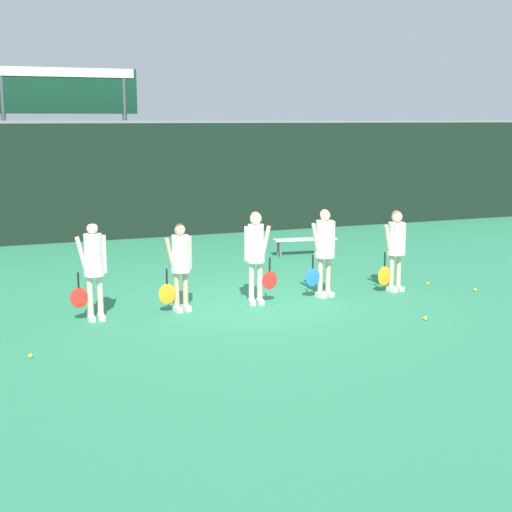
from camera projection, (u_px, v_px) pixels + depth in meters
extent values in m
plane|color=#2D7F56|center=(255.00, 303.00, 13.52)|extent=(140.00, 140.00, 0.00)
cube|color=black|center=(156.00, 181.00, 20.75)|extent=(60.00, 0.06, 3.32)
cube|color=slate|center=(155.00, 122.00, 20.43)|extent=(60.00, 0.08, 0.08)
cylinder|color=#515156|center=(6.00, 153.00, 20.77)|extent=(0.14, 0.14, 4.92)
cylinder|color=#515156|center=(126.00, 151.00, 21.98)|extent=(0.14, 0.14, 4.92)
cube|color=#0F3823|center=(64.00, 91.00, 21.03)|extent=(4.28, 0.12, 1.33)
cube|color=white|center=(64.00, 72.00, 20.87)|extent=(4.11, 0.02, 0.27)
cube|color=#B2B2B7|center=(305.00, 239.00, 18.20)|extent=(1.67, 0.55, 0.04)
cylinder|color=slate|center=(328.00, 246.00, 18.52)|extent=(0.06, 0.06, 0.40)
cylinder|color=slate|center=(331.00, 247.00, 18.28)|extent=(0.06, 0.06, 0.40)
cylinder|color=slate|center=(278.00, 248.00, 18.21)|extent=(0.06, 0.06, 0.40)
cylinder|color=slate|center=(281.00, 250.00, 17.97)|extent=(0.06, 0.06, 0.40)
cylinder|color=beige|center=(100.00, 297.00, 12.36)|extent=(0.10, 0.10, 0.82)
cylinder|color=beige|center=(90.00, 297.00, 12.30)|extent=(0.10, 0.10, 0.82)
cube|color=white|center=(101.00, 317.00, 12.40)|extent=(0.11, 0.24, 0.09)
cube|color=white|center=(91.00, 318.00, 12.34)|extent=(0.11, 0.24, 0.09)
cylinder|color=white|center=(94.00, 270.00, 12.24)|extent=(0.36, 0.36, 0.19)
cylinder|color=white|center=(93.00, 254.00, 12.19)|extent=(0.31, 0.31, 0.70)
sphere|color=beige|center=(92.00, 228.00, 12.10)|extent=(0.19, 0.19, 0.19)
sphere|color=black|center=(92.00, 227.00, 12.12)|extent=(0.18, 0.18, 0.18)
cylinder|color=beige|center=(82.00, 256.00, 12.12)|extent=(0.21, 0.08, 0.66)
cylinder|color=beige|center=(104.00, 254.00, 12.26)|extent=(0.08, 0.08, 0.66)
cylinder|color=black|center=(78.00, 280.00, 12.15)|extent=(0.03, 0.03, 0.26)
ellipsoid|color=red|center=(79.00, 298.00, 12.21)|extent=(0.30, 0.03, 0.36)
cylinder|color=tan|center=(185.00, 290.00, 12.98)|extent=(0.10, 0.10, 0.76)
cylinder|color=tan|center=(177.00, 291.00, 12.90)|extent=(0.10, 0.10, 0.76)
cube|color=white|center=(186.00, 308.00, 13.01)|extent=(0.14, 0.25, 0.09)
cube|color=white|center=(178.00, 309.00, 12.93)|extent=(0.14, 0.25, 0.09)
cylinder|color=white|center=(181.00, 265.00, 12.85)|extent=(0.36, 0.36, 0.25)
cylinder|color=white|center=(180.00, 253.00, 12.80)|extent=(0.31, 0.31, 0.63)
sphere|color=tan|center=(180.00, 230.00, 12.73)|extent=(0.19, 0.19, 0.19)
sphere|color=#4C331E|center=(179.00, 228.00, 12.74)|extent=(0.18, 0.18, 0.18)
cylinder|color=tan|center=(170.00, 254.00, 12.72)|extent=(0.21, 0.10, 0.60)
cylinder|color=tan|center=(190.00, 252.00, 12.89)|extent=(0.08, 0.08, 0.60)
cylinder|color=black|center=(167.00, 276.00, 12.74)|extent=(0.03, 0.03, 0.27)
ellipsoid|color=orange|center=(167.00, 294.00, 12.80)|extent=(0.32, 0.03, 0.38)
cylinder|color=beige|center=(260.00, 282.00, 13.43)|extent=(0.10, 0.10, 0.83)
cylinder|color=beige|center=(251.00, 283.00, 13.39)|extent=(0.10, 0.10, 0.83)
cube|color=white|center=(260.00, 302.00, 13.47)|extent=(0.14, 0.25, 0.09)
cube|color=white|center=(252.00, 302.00, 13.43)|extent=(0.14, 0.25, 0.09)
cylinder|color=white|center=(256.00, 257.00, 13.32)|extent=(0.34, 0.34, 0.19)
cylinder|color=white|center=(256.00, 243.00, 13.27)|extent=(0.30, 0.30, 0.68)
sphere|color=beige|center=(256.00, 219.00, 13.18)|extent=(0.22, 0.22, 0.22)
sphere|color=olive|center=(255.00, 217.00, 13.20)|extent=(0.20, 0.20, 0.20)
cylinder|color=beige|center=(265.00, 243.00, 13.31)|extent=(0.22, 0.10, 0.65)
cylinder|color=beige|center=(246.00, 244.00, 13.23)|extent=(0.08, 0.08, 0.65)
cylinder|color=black|center=(270.00, 264.00, 13.39)|extent=(0.03, 0.03, 0.26)
ellipsoid|color=red|center=(270.00, 280.00, 13.44)|extent=(0.30, 0.03, 0.36)
cylinder|color=beige|center=(328.00, 276.00, 14.02)|extent=(0.10, 0.10, 0.82)
cylinder|color=beige|center=(320.00, 277.00, 13.92)|extent=(0.10, 0.10, 0.82)
cube|color=white|center=(329.00, 294.00, 14.06)|extent=(0.15, 0.26, 0.09)
cube|color=white|center=(321.00, 295.00, 13.96)|extent=(0.15, 0.26, 0.09)
cylinder|color=white|center=(325.00, 252.00, 13.88)|extent=(0.40, 0.40, 0.20)
cylinder|color=white|center=(325.00, 238.00, 13.83)|extent=(0.35, 0.35, 0.69)
sphere|color=beige|center=(325.00, 215.00, 13.74)|extent=(0.20, 0.20, 0.20)
sphere|color=#D8B772|center=(325.00, 214.00, 13.75)|extent=(0.18, 0.18, 0.18)
cylinder|color=beige|center=(316.00, 240.00, 13.72)|extent=(0.22, 0.11, 0.66)
cylinder|color=beige|center=(333.00, 238.00, 13.93)|extent=(0.08, 0.08, 0.65)
cylinder|color=black|center=(313.00, 261.00, 13.74)|extent=(0.03, 0.03, 0.27)
ellipsoid|color=blue|center=(313.00, 277.00, 13.80)|extent=(0.30, 0.03, 0.37)
cylinder|color=beige|center=(398.00, 271.00, 14.48)|extent=(0.10, 0.10, 0.78)
cylinder|color=beige|center=(391.00, 272.00, 14.40)|extent=(0.10, 0.10, 0.78)
cube|color=white|center=(399.00, 288.00, 14.52)|extent=(0.14, 0.25, 0.09)
cube|color=white|center=(392.00, 289.00, 14.44)|extent=(0.14, 0.25, 0.09)
cylinder|color=white|center=(396.00, 250.00, 14.35)|extent=(0.38, 0.38, 0.18)
cylinder|color=white|center=(396.00, 238.00, 14.31)|extent=(0.33, 0.33, 0.63)
sphere|color=beige|center=(397.00, 217.00, 14.23)|extent=(0.22, 0.22, 0.22)
sphere|color=olive|center=(396.00, 215.00, 14.24)|extent=(0.20, 0.20, 0.20)
cylinder|color=beige|center=(388.00, 239.00, 14.21)|extent=(0.21, 0.10, 0.60)
cylinder|color=beige|center=(404.00, 238.00, 14.40)|extent=(0.08, 0.08, 0.60)
cylinder|color=black|center=(385.00, 259.00, 14.23)|extent=(0.03, 0.03, 0.29)
ellipsoid|color=orange|center=(384.00, 276.00, 14.30)|extent=(0.29, 0.03, 0.40)
sphere|color=#CCE033|center=(425.00, 318.00, 12.37)|extent=(0.07, 0.07, 0.07)
sphere|color=#CCE033|center=(79.00, 305.00, 13.25)|extent=(0.07, 0.07, 0.07)
sphere|color=#CCE033|center=(30.00, 356.00, 10.42)|extent=(0.07, 0.07, 0.07)
sphere|color=#CCE033|center=(428.00, 284.00, 14.98)|extent=(0.07, 0.07, 0.07)
sphere|color=#CCE033|center=(475.00, 290.00, 14.45)|extent=(0.07, 0.07, 0.07)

